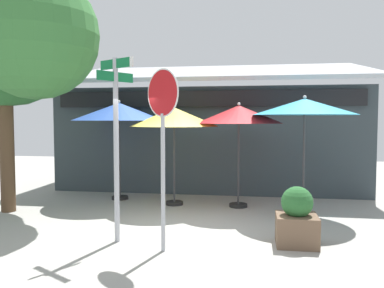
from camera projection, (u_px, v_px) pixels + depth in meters
ground_plane at (182, 232)px, 7.84m from camera, size 28.00×28.00×0.10m
cafe_building at (213, 135)px, 13.40m from camera, size 9.65×4.99×4.24m
street_sign_post at (116, 132)px, 6.93m from camera, size 0.73×0.68×3.20m
stop_sign at (163, 124)px, 6.41m from camera, size 0.62×0.49×2.96m
patio_umbrella_royal_blue_left at (119, 112)px, 10.65m from camera, size 2.49×2.49×2.66m
patio_umbrella_mustard_center at (174, 118)px, 9.97m from camera, size 2.22×2.22×2.52m
patio_umbrella_crimson_right at (239, 115)px, 9.70m from camera, size 2.11×2.11×2.56m
patio_umbrella_teal_far_right at (305, 108)px, 8.82m from camera, size 2.30×2.30×2.68m
shade_tree at (12, 28)px, 8.94m from camera, size 4.27×3.74×6.19m
sidewalk_planter at (297, 219)px, 6.83m from camera, size 0.69×0.69×1.01m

